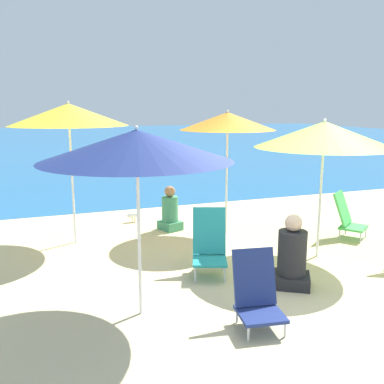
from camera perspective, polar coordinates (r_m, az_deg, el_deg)
ground_plane at (r=5.83m, az=11.97°, el=-11.61°), size 60.00×60.00×0.00m
sea_water at (r=29.37m, az=-14.29°, el=6.65°), size 60.00×40.00×0.01m
beach_umbrella_yellow at (r=7.16m, az=-16.12°, el=9.87°), size 1.88×1.88×2.34m
beach_umbrella_lime at (r=6.51m, az=17.21°, el=7.31°), size 2.01×2.01×2.08m
beach_umbrella_navy at (r=4.43m, az=-7.38°, el=6.15°), size 2.02×2.02×2.06m
beach_umbrella_orange at (r=7.47m, az=4.76°, el=9.38°), size 1.66×1.66×2.19m
beach_chair_teal at (r=5.85m, az=2.33°, el=-6.91°), size 0.63×0.73×0.88m
beach_chair_navy at (r=4.61m, az=8.65°, el=-13.15°), size 0.53×0.60×0.78m
beach_chair_green at (r=7.89m, az=19.97°, el=-3.06°), size 0.69×0.70×0.80m
person_seated_near at (r=7.91m, az=-2.95°, el=-2.67°), size 0.44×0.48×0.82m
person_seated_far at (r=5.59m, az=13.17°, el=-8.50°), size 0.60×0.58×0.94m
seagull at (r=8.54m, az=-7.77°, el=-3.06°), size 0.27×0.11×0.23m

